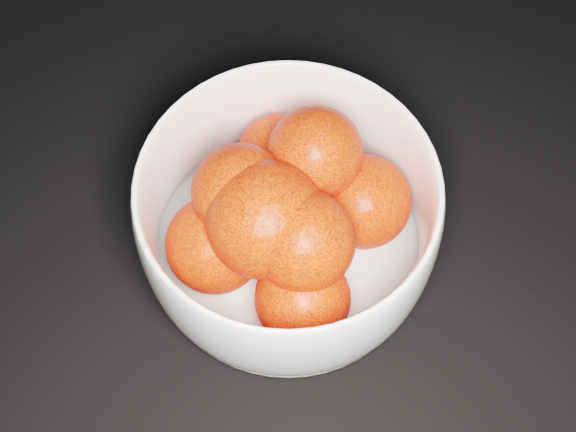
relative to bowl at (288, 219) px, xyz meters
The scene contains 2 objects.
bowl is the anchor object (origin of this frame).
orange_pile 0.01m from the bowl, 88.90° to the right, with size 0.14×0.15×0.11m.
Camera 1 is at (-0.10, -0.44, 0.52)m, focal length 50.00 mm.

